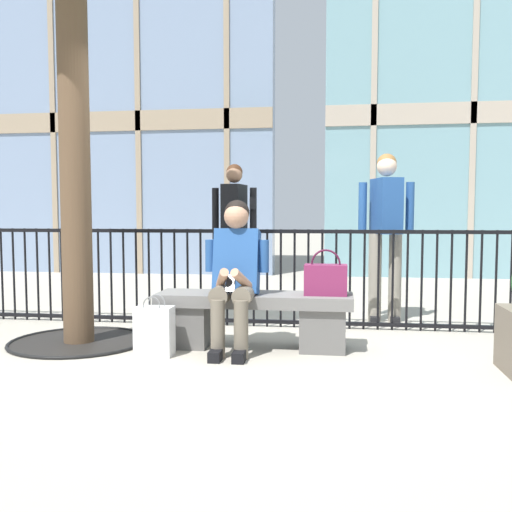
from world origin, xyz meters
The scene contains 9 objects.
ground_plane centered at (0.00, 0.00, 0.00)m, with size 60.00×60.00×0.00m, color #A8A091.
stone_bench centered at (0.00, 0.00, 0.27)m, with size 1.60×0.44×0.45m.
seated_person_with_phone centered at (-0.14, -0.13, 0.65)m, with size 0.52×0.66×1.21m.
handbag_on_bench centered at (0.58, -0.01, 0.58)m, with size 0.34×0.19×0.37m.
shopping_bag centered at (-0.73, -0.37, 0.20)m, with size 0.29×0.17×0.47m.
bystander_at_railing centered at (-0.58, 2.28, 1.00)m, with size 0.55×0.41×1.71m.
bystander_further_back centered at (1.16, 1.33, 1.00)m, with size 0.55×0.43×1.71m.
plaza_railing centered at (0.00, 0.88, 0.48)m, with size 7.46×0.04×0.95m.
building_facade_left centered at (-4.57, 5.67, 4.51)m, with size 8.23×0.43×9.00m.
Camera 1 is at (0.65, -4.53, 1.10)m, focal length 39.53 mm.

